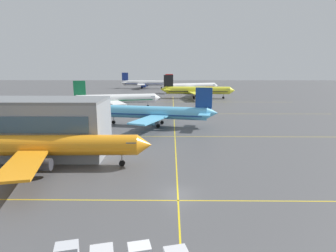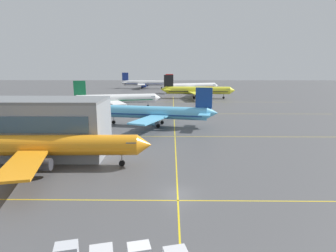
# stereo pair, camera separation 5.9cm
# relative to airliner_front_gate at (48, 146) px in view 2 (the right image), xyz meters

# --- Properties ---
(ground_plane) EXTENTS (600.00, 600.00, 0.00)m
(ground_plane) POSITION_rel_airliner_front_gate_xyz_m (21.35, -10.23, -3.62)
(ground_plane) COLOR #4C4C4F
(airliner_front_gate) EXTENTS (34.06, 29.44, 10.61)m
(airliner_front_gate) POSITION_rel_airliner_front_gate_xyz_m (0.00, 0.00, 0.00)
(airliner_front_gate) COLOR orange
(airliner_front_gate) RESTS_ON ground
(airliner_second_row) EXTENTS (34.99, 29.77, 10.92)m
(airliner_second_row) POSITION_rel_airliner_front_gate_xyz_m (16.01, 33.49, 0.11)
(airliner_second_row) COLOR #5BB7E5
(airliner_second_row) RESTS_ON ground
(airliner_third_row) EXTENTS (35.19, 29.90, 11.02)m
(airliner_third_row) POSITION_rel_airliner_front_gate_xyz_m (-1.36, 66.69, 0.14)
(airliner_third_row) COLOR white
(airliner_third_row) RESTS_ON ground
(airliner_far_left_stand) EXTENTS (38.42, 33.09, 11.94)m
(airliner_far_left_stand) POSITION_rel_airliner_front_gate_xyz_m (33.58, 102.86, 0.46)
(airliner_far_left_stand) COLOR yellow
(airliner_far_left_stand) RESTS_ON ground
(airliner_far_right_stand) EXTENTS (36.37, 31.14, 11.64)m
(airliner_far_right_stand) POSITION_rel_airliner_front_gate_xyz_m (32.57, 134.40, 0.35)
(airliner_far_right_stand) COLOR white
(airliner_far_right_stand) RESTS_ON ground
(airliner_distant_taxiway) EXTENTS (37.07, 31.82, 11.52)m
(airliner_distant_taxiway) POSITION_rel_airliner_front_gate_xyz_m (0.01, 168.79, 0.31)
(airliner_distant_taxiway) COLOR white
(airliner_distant_taxiway) RESTS_ON ground
(taxiway_markings) EXTENTS (111.28, 146.17, 0.01)m
(taxiway_markings) POSITION_rel_airliner_front_gate_xyz_m (21.35, 37.60, -3.62)
(taxiway_markings) COLOR yellow
(taxiway_markings) RESTS_ON ground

